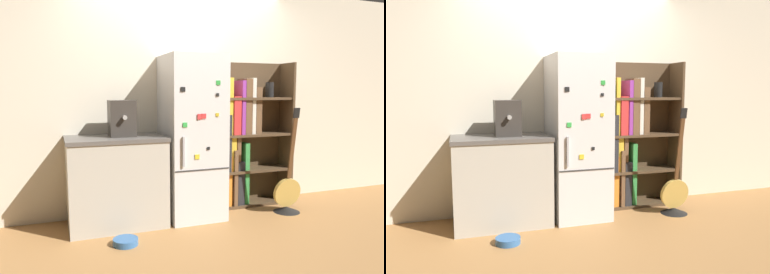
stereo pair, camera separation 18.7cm
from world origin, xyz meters
TOP-DOWN VIEW (x-y plane):
  - ground_plane at (0.00, 0.00)m, footprint 16.00×16.00m
  - wall_back at (0.00, 0.47)m, footprint 8.00×0.05m
  - refrigerator at (-0.00, 0.13)m, footprint 0.60×0.66m
  - bookshelf at (0.70, 0.32)m, footprint 0.99×0.32m
  - kitchen_counter at (-0.83, 0.14)m, footprint 0.98×0.64m
  - espresso_machine at (-0.75, 0.14)m, footprint 0.26×0.29m
  - guitar at (1.07, -0.14)m, footprint 0.34×0.30m
  - pet_bowl at (-0.84, -0.42)m, footprint 0.23×0.23m

SIDE VIEW (x-z plane):
  - ground_plane at x=0.00m, z-range 0.00..0.00m
  - pet_bowl at x=-0.84m, z-range 0.00..0.06m
  - guitar at x=1.07m, z-range -0.43..0.77m
  - kitchen_counter at x=-0.83m, z-range 0.00..0.92m
  - bookshelf at x=0.70m, z-range -0.05..1.67m
  - refrigerator at x=0.00m, z-range 0.00..1.76m
  - espresso_machine at x=-0.75m, z-range 0.92..1.29m
  - wall_back at x=0.00m, z-range 0.00..2.60m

